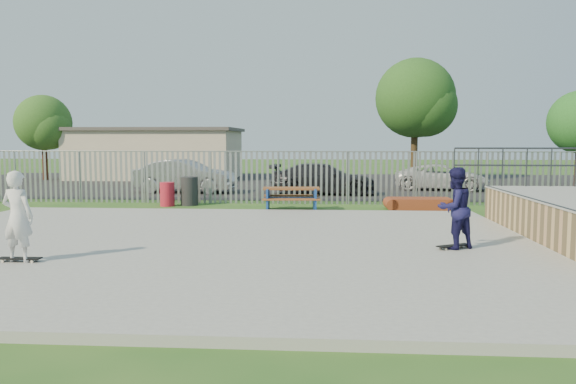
# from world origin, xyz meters

# --- Properties ---
(ground) EXTENTS (120.00, 120.00, 0.00)m
(ground) POSITION_xyz_m (0.00, 0.00, 0.00)
(ground) COLOR #27571E
(ground) RESTS_ON ground
(concrete_slab) EXTENTS (15.00, 12.00, 0.15)m
(concrete_slab) POSITION_xyz_m (0.00, 0.00, 0.07)
(concrete_slab) COLOR gray
(concrete_slab) RESTS_ON ground
(fence) EXTENTS (26.04, 16.02, 2.00)m
(fence) POSITION_xyz_m (1.00, 4.59, 1.00)
(fence) COLOR gray
(fence) RESTS_ON ground
(picnic_table) EXTENTS (2.02, 1.70, 0.81)m
(picnic_table) POSITION_xyz_m (1.63, 6.83, 0.41)
(picnic_table) COLOR brown
(picnic_table) RESTS_ON ground
(funbox) EXTENTS (2.07, 1.08, 0.41)m
(funbox) POSITION_xyz_m (6.10, 7.49, 0.20)
(funbox) COLOR maroon
(funbox) RESTS_ON ground
(trash_bin_red) EXTENTS (0.53, 0.53, 0.88)m
(trash_bin_red) POSITION_xyz_m (-3.02, 7.96, 0.44)
(trash_bin_red) COLOR #B31B2E
(trash_bin_red) RESTS_ON ground
(trash_bin_grey) EXTENTS (0.64, 0.64, 1.06)m
(trash_bin_grey) POSITION_xyz_m (-2.27, 8.27, 0.53)
(trash_bin_grey) COLOR #232426
(trash_bin_grey) RESTS_ON ground
(parking_lot) EXTENTS (40.00, 18.00, 0.02)m
(parking_lot) POSITION_xyz_m (0.00, 19.00, 0.01)
(parking_lot) COLOR black
(parking_lot) RESTS_ON ground
(car_silver) EXTENTS (4.73, 1.93, 1.52)m
(car_silver) POSITION_xyz_m (-3.66, 13.11, 0.78)
(car_silver) COLOR #A0A1A5
(car_silver) RESTS_ON parking_lot
(car_dark) EXTENTS (4.82, 2.20, 1.37)m
(car_dark) POSITION_xyz_m (2.70, 12.80, 0.70)
(car_dark) COLOR #212227
(car_dark) RESTS_ON parking_lot
(car_white) EXTENTS (4.74, 2.80, 1.24)m
(car_white) POSITION_xyz_m (8.41, 15.38, 0.64)
(car_white) COLOR silver
(car_white) RESTS_ON parking_lot
(building) EXTENTS (10.40, 6.40, 3.20)m
(building) POSITION_xyz_m (-8.00, 23.00, 1.61)
(building) COLOR beige
(building) RESTS_ON ground
(tree_left) EXTENTS (3.35, 3.35, 5.17)m
(tree_left) POSITION_xyz_m (-14.34, 20.89, 3.48)
(tree_left) COLOR #402319
(tree_left) RESTS_ON ground
(tree_mid) EXTENTS (4.74, 4.74, 7.31)m
(tree_mid) POSITION_xyz_m (8.09, 22.09, 4.92)
(tree_mid) COLOR #42311A
(tree_mid) RESTS_ON ground
(skateboard_a) EXTENTS (0.79, 0.57, 0.08)m
(skateboard_a) POSITION_xyz_m (5.51, -0.41, 0.19)
(skateboard_a) COLOR black
(skateboard_a) RESTS_ON concrete_slab
(skateboard_b) EXTENTS (0.80, 0.22, 0.08)m
(skateboard_b) POSITION_xyz_m (-2.89, -2.28, 0.19)
(skateboard_b) COLOR black
(skateboard_b) RESTS_ON concrete_slab
(skater_navy) EXTENTS (1.04, 0.97, 1.71)m
(skater_navy) POSITION_xyz_m (5.51, -0.41, 1.01)
(skater_navy) COLOR #171543
(skater_navy) RESTS_ON concrete_slab
(skater_white) EXTENTS (0.68, 0.50, 1.71)m
(skater_white) POSITION_xyz_m (-2.89, -2.28, 1.01)
(skater_white) COLOR silver
(skater_white) RESTS_ON concrete_slab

